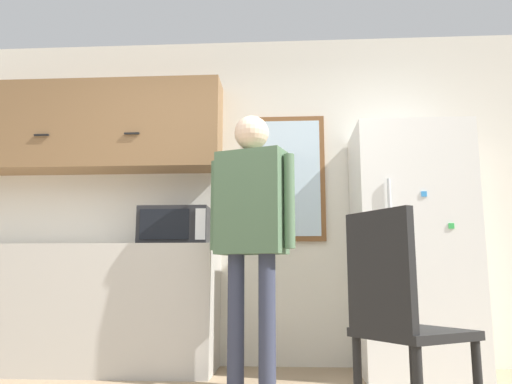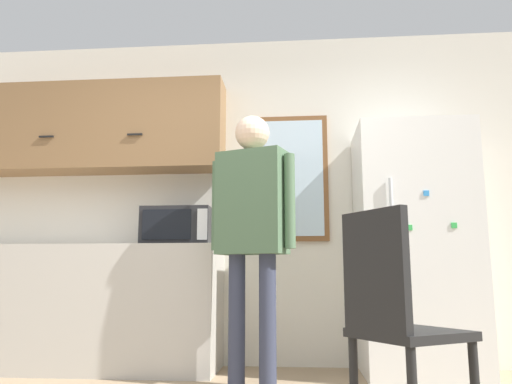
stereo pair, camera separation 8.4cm
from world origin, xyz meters
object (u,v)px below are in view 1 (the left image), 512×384
Objects in this scene: microwave at (177,227)px; chair at (399,313)px; person at (251,215)px; refrigerator at (412,249)px.

chair is at bearing -47.58° from microwave.
microwave is 2.03m from chair.
refrigerator is (1.14, 0.42, -0.20)m from person.
person is 1.81× the size of chair.
microwave is at bearing 9.33° from chair.
refrigerator reaches higher than person.
chair is at bearing -106.69° from refrigerator.
refrigerator is 1.51m from chair.
person is at bearing -37.87° from microwave.
refrigerator is 1.82× the size of chair.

